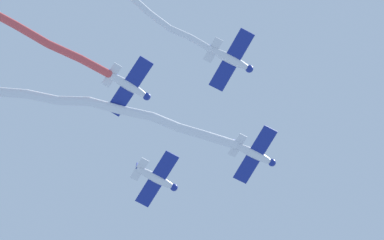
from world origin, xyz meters
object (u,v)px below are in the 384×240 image
airplane_left_wing (157,178)px  airplane_slot (129,86)px  airplane_lead (255,154)px  airplane_right_wing (231,59)px

airplane_left_wing → airplane_slot: airplane_slot is taller
airplane_lead → airplane_right_wing: bearing=-132.2°
airplane_lead → airplane_left_wing: size_ratio=1.00×
airplane_lead → airplane_left_wing: (6.62, -8.50, -0.40)m
airplane_slot → airplane_right_wing: bearing=-47.4°
airplane_lead → airplane_slot: 15.24m
airplane_lead → airplane_slot: bearing=-177.2°
airplane_lead → airplane_slot: size_ratio=1.01×
airplane_left_wing → airplane_lead: bearing=-44.5°
airplane_right_wing → airplane_lead: bearing=47.7°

